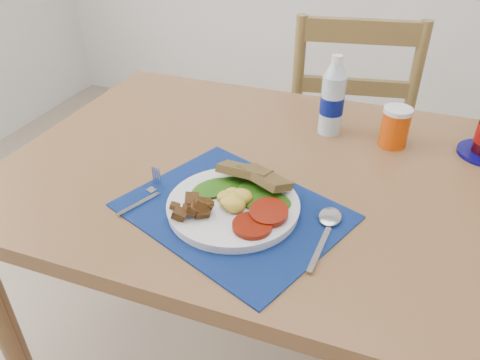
% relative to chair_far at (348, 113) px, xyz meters
% --- Properties ---
extents(table, '(1.40, 0.90, 0.75)m').
position_rel_chair_far_xyz_m(table, '(-0.01, -0.71, 0.08)').
color(table, brown).
rests_on(table, ground).
extents(chair_far, '(0.50, 0.49, 1.17)m').
position_rel_chair_far_xyz_m(chair_far, '(0.00, 0.00, 0.00)').
color(chair_far, brown).
rests_on(chair_far, ground).
extents(placemat, '(0.52, 0.47, 0.00)m').
position_rel_chair_far_xyz_m(placemat, '(-0.11, -0.90, 0.16)').
color(placemat, black).
rests_on(placemat, table).
extents(breakfast_plate, '(0.27, 0.27, 0.07)m').
position_rel_chair_far_xyz_m(breakfast_plate, '(-0.11, -0.91, 0.18)').
color(breakfast_plate, silver).
rests_on(breakfast_plate, placemat).
extents(fork, '(0.05, 0.15, 0.00)m').
position_rel_chair_far_xyz_m(fork, '(-0.30, -0.92, 0.17)').
color(fork, '#B2B5BA').
rests_on(fork, placemat).
extents(spoon, '(0.05, 0.20, 0.01)m').
position_rel_chair_far_xyz_m(spoon, '(0.09, -0.89, 0.17)').
color(spoon, '#B2B5BA').
rests_on(spoon, placemat).
extents(water_bottle, '(0.06, 0.06, 0.21)m').
position_rel_chair_far_xyz_m(water_bottle, '(0.01, -0.48, 0.25)').
color(water_bottle, '#ADBFCC').
rests_on(water_bottle, table).
extents(juice_glass, '(0.07, 0.07, 0.10)m').
position_rel_chair_far_xyz_m(juice_glass, '(0.17, -0.50, 0.21)').
color(juice_glass, '#C83E05').
rests_on(juice_glass, table).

